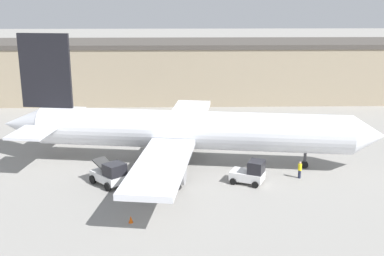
# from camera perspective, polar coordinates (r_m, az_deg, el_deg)

# --- Properties ---
(ground_plane) EXTENTS (400.00, 400.00, 0.00)m
(ground_plane) POSITION_cam_1_polar(r_m,az_deg,el_deg) (49.17, 0.00, -4.21)
(ground_plane) COLOR gray
(terminal_building) EXTENTS (82.39, 13.44, 9.38)m
(terminal_building) POSITION_cam_1_polar(r_m,az_deg,el_deg) (79.13, -2.82, 6.87)
(terminal_building) COLOR gray
(terminal_building) RESTS_ON ground_plane
(airplane) EXTENTS (38.63, 31.66, 12.95)m
(airplane) POSITION_cam_1_polar(r_m,az_deg,el_deg) (48.23, -1.25, -0.22)
(airplane) COLOR silver
(airplane) RESTS_ON ground_plane
(ground_crew_worker) EXTENTS (0.36, 0.36, 1.63)m
(ground_crew_worker) POSITION_cam_1_polar(r_m,az_deg,el_deg) (46.16, 12.65, -4.80)
(ground_crew_worker) COLOR #1E2338
(ground_crew_worker) RESTS_ON ground_plane
(baggage_tug) EXTENTS (3.41, 2.97, 2.22)m
(baggage_tug) POSITION_cam_1_polar(r_m,az_deg,el_deg) (44.13, 6.91, -5.31)
(baggage_tug) COLOR silver
(baggage_tug) RESTS_ON ground_plane
(belt_loader_truck) EXTENTS (3.76, 3.82, 2.22)m
(belt_loader_truck) POSITION_cam_1_polar(r_m,az_deg,el_deg) (43.97, -9.64, -5.39)
(belt_loader_truck) COLOR silver
(belt_loader_truck) RESTS_ON ground_plane
(safety_cone_near) EXTENTS (0.36, 0.36, 0.55)m
(safety_cone_near) POSITION_cam_1_polar(r_m,az_deg,el_deg) (37.16, -7.27, -10.69)
(safety_cone_near) COLOR #EF590F
(safety_cone_near) RESTS_ON ground_plane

